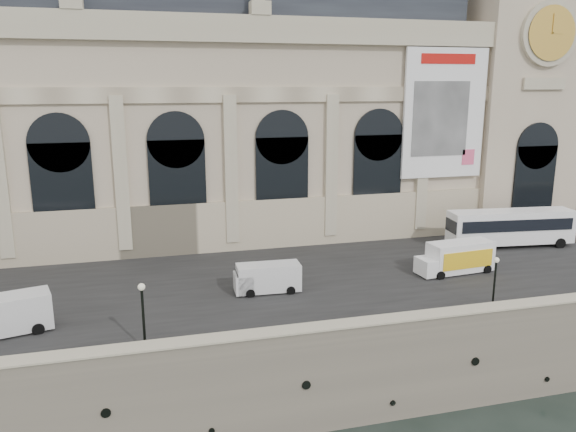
% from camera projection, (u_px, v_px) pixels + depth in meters
% --- Properties ---
extents(quay, '(160.00, 70.00, 6.00)m').
position_uv_depth(quay, '(207.00, 245.00, 67.73)').
color(quay, '#7B715E').
rests_on(quay, ground).
extents(street, '(160.00, 24.00, 0.06)m').
position_uv_depth(street, '(236.00, 278.00, 47.28)').
color(street, '#2D2D2D').
rests_on(street, quay).
extents(parapet, '(160.00, 1.40, 1.21)m').
position_uv_depth(parapet, '(273.00, 340.00, 34.53)').
color(parapet, '#7B715E').
rests_on(parapet, quay).
extents(museum, '(69.00, 18.70, 29.10)m').
position_uv_depth(museum, '(150.00, 106.00, 58.50)').
color(museum, beige).
rests_on(museum, quay).
extents(clock_pavilion, '(13.00, 14.72, 36.70)m').
position_uv_depth(clock_pavilion, '(503.00, 71.00, 64.83)').
color(clock_pavilion, beige).
rests_on(clock_pavilion, quay).
extents(bus_right, '(12.83, 4.04, 3.72)m').
position_uv_depth(bus_right, '(510.00, 227.00, 55.96)').
color(bus_right, white).
rests_on(bus_right, quay).
extents(van_c, '(5.22, 2.33, 2.29)m').
position_uv_depth(van_c, '(264.00, 278.00, 43.85)').
color(van_c, silver).
rests_on(van_c, quay).
extents(box_truck, '(6.98, 2.93, 2.74)m').
position_uv_depth(box_truck, '(456.00, 258.00, 48.32)').
color(box_truck, white).
rests_on(box_truck, quay).
extents(lamp_left, '(0.44, 0.44, 4.36)m').
position_uv_depth(lamp_left, '(143.00, 318.00, 34.02)').
color(lamp_left, black).
rests_on(lamp_left, quay).
extents(lamp_right, '(0.40, 0.40, 3.90)m').
position_uv_depth(lamp_right, '(494.00, 283.00, 40.52)').
color(lamp_right, black).
rests_on(lamp_right, quay).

